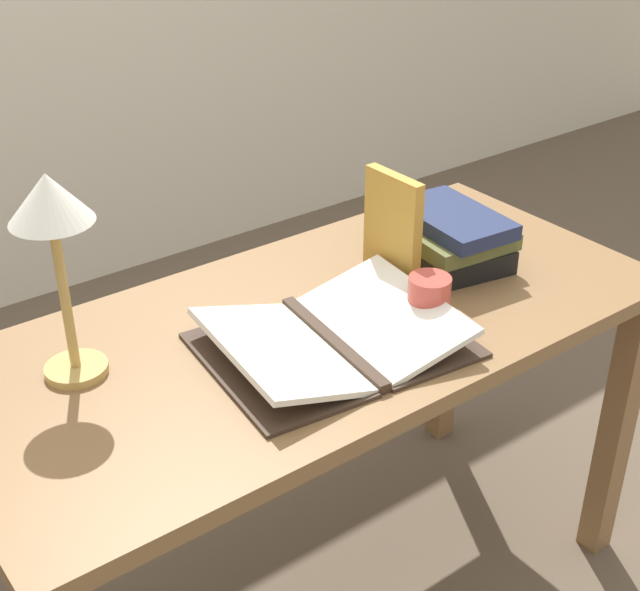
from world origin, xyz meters
TOP-DOWN VIEW (x-y plane):
  - reading_desk at (0.00, 0.00)m, footprint 1.44×0.67m
  - open_book at (-0.03, -0.10)m, footprint 0.50×0.41m
  - book_stack_tall at (0.38, 0.02)m, footprint 0.24×0.27m
  - book_standing_upright at (0.22, 0.03)m, footprint 0.03×0.15m
  - reading_lamp at (-0.45, 0.11)m, footprint 0.14×0.14m
  - coffee_mug at (0.17, -0.14)m, footprint 0.10×0.09m

SIDE VIEW (x-z plane):
  - reading_desk at x=0.00m, z-range 0.28..1.05m
  - open_book at x=-0.03m, z-range 0.76..0.83m
  - coffee_mug at x=0.17m, z-range 0.77..0.87m
  - book_stack_tall at x=0.38m, z-range 0.77..0.90m
  - book_standing_upright at x=0.22m, z-range 0.77..1.02m
  - reading_lamp at x=-0.45m, z-range 0.88..1.26m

